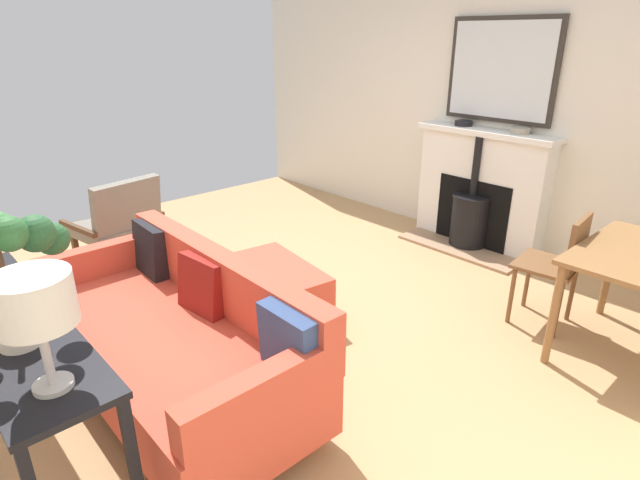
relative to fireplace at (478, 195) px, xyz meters
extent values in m
cube|color=tan|center=(2.24, -0.34, -0.51)|extent=(4.91, 6.07, 0.01)
cube|color=silver|center=(-0.22, -0.34, 0.90)|extent=(0.12, 6.07, 2.83)
cube|color=#9E7A5B|center=(0.26, 0.00, -0.49)|extent=(0.35, 1.22, 0.03)
cube|color=white|center=(-0.04, 0.00, 0.04)|extent=(0.24, 1.28, 1.09)
cube|color=black|center=(0.06, 0.00, -0.16)|extent=(0.06, 0.76, 0.64)
cylinder|color=black|center=(0.10, 0.00, -0.24)|extent=(0.36, 0.36, 0.48)
cylinder|color=black|center=(0.10, 0.00, 0.01)|extent=(0.38, 0.38, 0.02)
cylinder|color=black|center=(0.10, 0.00, 0.30)|extent=(0.07, 0.07, 0.56)
cube|color=white|center=(-0.01, 0.00, 0.61)|extent=(0.29, 1.36, 0.05)
cube|color=#2D2823|center=(-0.13, 0.00, 1.15)|extent=(0.04, 1.05, 0.92)
cube|color=silver|center=(-0.11, 0.00, 1.15)|extent=(0.01, 0.97, 0.84)
cylinder|color=black|center=(-0.04, -0.27, 0.66)|extent=(0.17, 0.17, 0.05)
torus|color=black|center=(-0.04, -0.27, 0.68)|extent=(0.17, 0.17, 0.01)
cylinder|color=#9E9384|center=(-0.04, 0.31, 0.66)|extent=(0.17, 0.17, 0.05)
torus|color=#9E9384|center=(-0.04, 0.31, 0.68)|extent=(0.17, 0.17, 0.01)
cylinder|color=#B2B2B7|center=(3.66, -0.80, -0.46)|extent=(0.04, 0.04, 0.10)
cylinder|color=#B2B2B7|center=(2.97, -0.79, -0.46)|extent=(0.04, 0.04, 0.10)
cylinder|color=#B2B2B7|center=(2.99, 0.89, -0.46)|extent=(0.04, 0.04, 0.10)
cube|color=#D14C38|center=(3.32, 0.05, -0.24)|extent=(0.88, 1.99, 0.34)
cube|color=#D14C38|center=(2.95, 0.05, 0.10)|extent=(0.16, 1.98, 0.35)
cube|color=#D14C38|center=(3.31, -0.89, 0.03)|extent=(0.82, 0.13, 0.21)
cube|color=#D14C38|center=(3.33, 0.98, 0.03)|extent=(0.82, 0.13, 0.21)
cube|color=black|center=(3.04, -0.68, 0.09)|extent=(0.15, 0.37, 0.37)
cube|color=maroon|center=(3.05, 0.01, 0.08)|extent=(0.19, 0.36, 0.36)
cube|color=#334775|center=(3.06, 0.83, 0.08)|extent=(0.13, 0.35, 0.35)
cylinder|color=#B2B2B7|center=(2.56, -0.63, -0.46)|extent=(0.04, 0.04, 0.09)
cylinder|color=#B2B2B7|center=(2.65, 0.04, -0.46)|extent=(0.04, 0.04, 0.09)
cylinder|color=#B2B2B7|center=(2.08, -0.56, -0.46)|extent=(0.04, 0.04, 0.09)
cylinder|color=#B2B2B7|center=(2.17, 0.10, -0.46)|extent=(0.04, 0.04, 0.09)
cube|color=#D14C38|center=(2.37, -0.26, -0.27)|extent=(0.71, 0.91, 0.30)
cube|color=#4C3321|center=(2.65, -2.10, -0.32)|extent=(0.05, 0.05, 0.38)
cube|color=#4C3321|center=(3.15, -2.01, -0.32)|extent=(0.05, 0.05, 0.38)
cube|color=#4C3321|center=(2.57, -1.63, -0.32)|extent=(0.05, 0.05, 0.38)
cube|color=#4C3321|center=(3.07, -1.54, -0.32)|extent=(0.05, 0.05, 0.38)
cube|color=slate|center=(2.86, -1.82, -0.11)|extent=(0.69, 0.66, 0.08)
cube|color=slate|center=(2.82, -1.58, 0.14)|extent=(0.61, 0.24, 0.43)
cube|color=#4C3321|center=(2.55, -1.88, -0.02)|extent=(0.13, 0.53, 0.04)
cube|color=#4C3321|center=(3.18, -1.77, -0.02)|extent=(0.13, 0.53, 0.04)
cube|color=black|center=(3.87, -0.78, -0.13)|extent=(0.04, 0.04, 0.75)
cube|color=black|center=(3.87, 0.87, -0.13)|extent=(0.04, 0.04, 0.75)
cube|color=black|center=(4.04, 0.05, 0.26)|extent=(0.40, 1.71, 0.03)
cylinder|color=#B2B2B7|center=(4.04, 0.69, 0.28)|extent=(0.14, 0.14, 0.02)
cylinder|color=#B2B2B7|center=(4.04, 0.69, 0.41)|extent=(0.03, 0.03, 0.24)
cylinder|color=silver|center=(4.04, 0.69, 0.63)|extent=(0.27, 0.27, 0.19)
cylinder|color=silver|center=(4.05, 0.31, 0.35)|extent=(0.17, 0.17, 0.16)
cylinder|color=brown|center=(4.05, 0.31, 0.57)|extent=(0.02, 0.02, 0.27)
sphere|color=#2D6633|center=(4.02, 0.41, 0.78)|extent=(0.13, 0.13, 0.13)
sphere|color=#26562D|center=(3.92, 0.36, 0.74)|extent=(0.15, 0.15, 0.15)
sphere|color=#26562D|center=(3.85, 0.26, 0.67)|extent=(0.14, 0.14, 0.14)
cylinder|color=olive|center=(0.51, 1.41, -0.16)|extent=(0.05, 0.05, 0.69)
cylinder|color=olive|center=(1.43, 1.41, -0.16)|extent=(0.05, 0.05, 0.69)
cylinder|color=brown|center=(0.83, 0.96, -0.29)|extent=(0.04, 0.04, 0.45)
cylinder|color=brown|center=(1.15, 1.00, -0.29)|extent=(0.04, 0.04, 0.45)
cylinder|color=brown|center=(0.79, 1.28, -0.29)|extent=(0.04, 0.04, 0.45)
cylinder|color=brown|center=(1.11, 1.32, -0.29)|extent=(0.04, 0.04, 0.45)
cube|color=brown|center=(0.97, 1.14, -0.05)|extent=(0.45, 0.45, 0.02)
cube|color=brown|center=(0.95, 1.31, 0.15)|extent=(0.36, 0.08, 0.38)
camera|label=1|loc=(4.35, 2.44, 1.45)|focal=28.53mm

